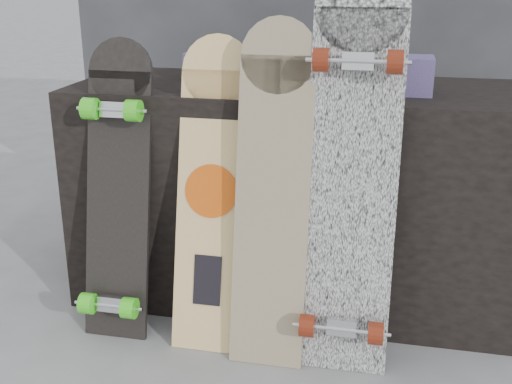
% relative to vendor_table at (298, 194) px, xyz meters
% --- Properties ---
extents(ground, '(60.00, 60.00, 0.00)m').
position_rel_vendor_table_xyz_m(ground, '(0.00, -0.50, -0.40)').
color(ground, slate).
rests_on(ground, ground).
extents(vendor_table, '(1.60, 0.60, 0.80)m').
position_rel_vendor_table_xyz_m(vendor_table, '(0.00, 0.00, 0.00)').
color(vendor_table, black).
rests_on(vendor_table, ground).
extents(merch_box_purple, '(0.18, 0.12, 0.10)m').
position_rel_vendor_table_xyz_m(merch_box_purple, '(-0.34, 0.06, 0.45)').
color(merch_box_purple, navy).
rests_on(merch_box_purple, vendor_table).
extents(merch_box_small, '(0.14, 0.14, 0.12)m').
position_rel_vendor_table_xyz_m(merch_box_small, '(0.37, -0.07, 0.46)').
color(merch_box_small, navy).
rests_on(merch_box_small, vendor_table).
extents(merch_box_flat, '(0.22, 0.10, 0.06)m').
position_rel_vendor_table_xyz_m(merch_box_flat, '(0.06, 0.01, 0.43)').
color(merch_box_flat, '#D1B78C').
rests_on(merch_box_flat, vendor_table).
extents(longboard_geisha, '(0.23, 0.26, 1.00)m').
position_rel_vendor_table_xyz_m(longboard_geisha, '(-0.23, -0.34, 0.13)').
color(longboard_geisha, beige).
rests_on(longboard_geisha, ground).
extents(longboard_celtic, '(0.23, 0.23, 1.06)m').
position_rel_vendor_table_xyz_m(longboard_celtic, '(-0.02, -0.39, 0.16)').
color(longboard_celtic, beige).
rests_on(longboard_celtic, ground).
extents(longboard_cascadia, '(0.28, 0.30, 1.22)m').
position_rel_vendor_table_xyz_m(longboard_cascadia, '(0.21, -0.38, 0.24)').
color(longboard_cascadia, white).
rests_on(longboard_cascadia, ground).
extents(skateboard_dark, '(0.22, 0.29, 0.98)m').
position_rel_vendor_table_xyz_m(skateboard_dark, '(-0.55, -0.36, 0.11)').
color(skateboard_dark, black).
rests_on(skateboard_dark, ground).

